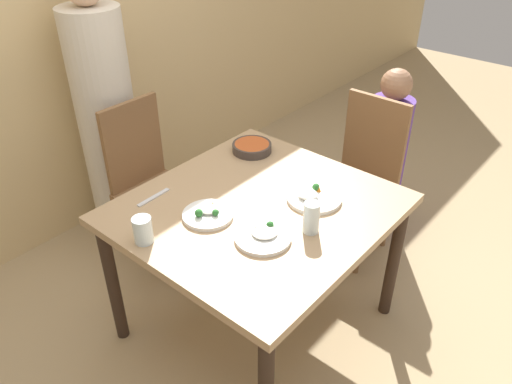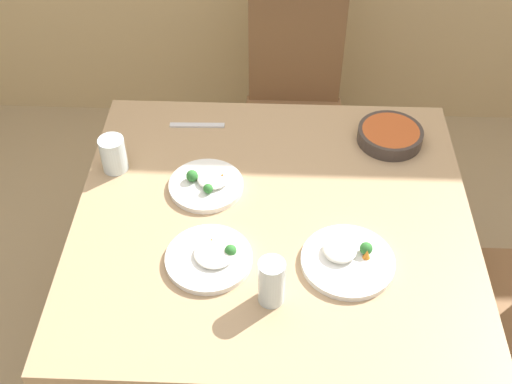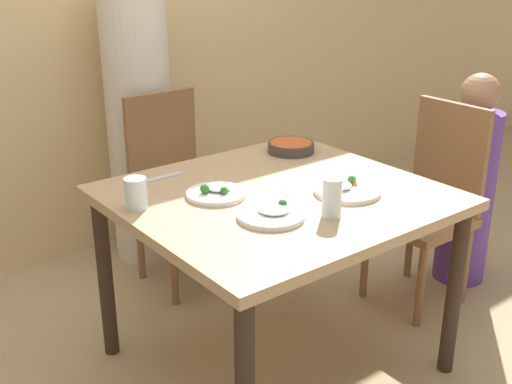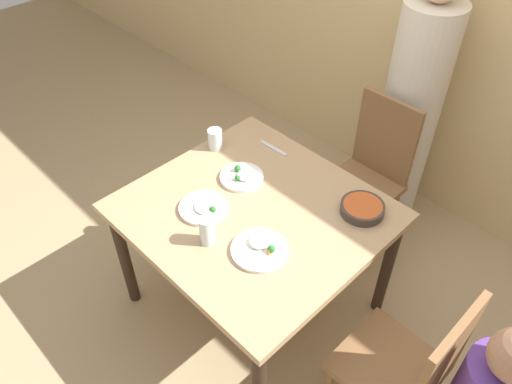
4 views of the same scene
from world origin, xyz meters
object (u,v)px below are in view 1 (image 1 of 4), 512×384
at_px(person_child, 385,157).
at_px(plate_rice_adult, 313,197).
at_px(chair_child_spot, 361,175).
at_px(glass_water_tall, 311,218).
at_px(person_adult, 108,125).
at_px(bowl_curry, 252,147).
at_px(chair_adult_spot, 150,180).

relative_size(person_child, plate_rice_adult, 4.24).
bearing_deg(chair_child_spot, glass_water_tall, -74.12).
height_order(chair_child_spot, person_adult, person_adult).
bearing_deg(person_child, bowl_curry, 156.02).
height_order(person_adult, person_child, person_adult).
height_order(chair_adult_spot, chair_child_spot, same).
xyz_separation_m(bowl_curry, glass_water_tall, (-0.37, -0.63, 0.04)).
bearing_deg(chair_adult_spot, bowl_curry, -61.09).
xyz_separation_m(person_adult, plate_rice_adult, (0.13, -1.37, 0.02)).
bearing_deg(bowl_curry, plate_rice_adult, -108.19).
bearing_deg(glass_water_tall, plate_rice_adult, 31.71).
relative_size(person_child, bowl_curry, 5.11).
height_order(bowl_curry, glass_water_tall, glass_water_tall).
xyz_separation_m(person_adult, bowl_curry, (0.29, -0.86, 0.03)).
height_order(chair_adult_spot, person_adult, person_adult).
xyz_separation_m(person_adult, glass_water_tall, (-0.08, -1.49, 0.07)).
relative_size(person_child, glass_water_tall, 7.67).
xyz_separation_m(chair_adult_spot, chair_child_spot, (0.84, -0.90, 0.00)).
relative_size(bowl_curry, plate_rice_adult, 0.83).
height_order(chair_adult_spot, bowl_curry, chair_adult_spot).
relative_size(chair_adult_spot, chair_child_spot, 1.00).
distance_m(person_adult, person_child, 1.69).
bearing_deg(chair_child_spot, chair_adult_spot, -137.08).
bearing_deg(glass_water_tall, chair_adult_spot, 86.22).
bearing_deg(glass_water_tall, chair_child_spot, 15.88).
relative_size(chair_child_spot, person_child, 0.89).
relative_size(chair_adult_spot, person_child, 0.89).
relative_size(chair_adult_spot, person_adult, 0.59).
xyz_separation_m(chair_child_spot, bowl_curry, (-0.55, 0.37, 0.27)).
bearing_deg(bowl_curry, chair_child_spot, -34.29).
xyz_separation_m(person_child, plate_rice_adult, (-1.00, -0.14, 0.27)).
xyz_separation_m(bowl_curry, plate_rice_adult, (-0.17, -0.51, -0.01)).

